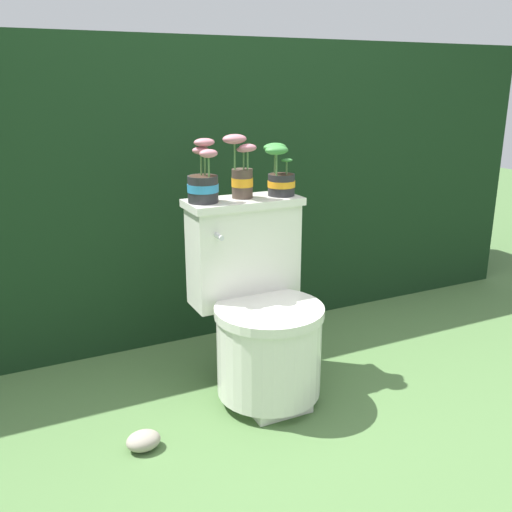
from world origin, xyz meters
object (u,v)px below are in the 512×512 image
potted_plant_middle (280,175)px  garden_stone (143,441)px  toilet (260,315)px  potted_plant_midleft (241,172)px  potted_plant_left (203,182)px

potted_plant_middle → garden_stone: potted_plant_middle is taller
potted_plant_middle → garden_stone: size_ratio=1.75×
toilet → garden_stone: 0.65m
toilet → garden_stone: size_ratio=6.50×
toilet → potted_plant_middle: size_ratio=3.72×
potted_plant_midleft → potted_plant_middle: size_ratio=1.20×
garden_stone → potted_plant_left: bearing=41.5°
potted_plant_left → garden_stone: bearing=-138.5°
toilet → potted_plant_middle: bearing=41.5°
potted_plant_midleft → garden_stone: potted_plant_midleft is taller
toilet → potted_plant_midleft: potted_plant_midleft is taller
potted_plant_midleft → potted_plant_middle: potted_plant_midleft is taller
potted_plant_midleft → potted_plant_middle: (0.16, -0.02, -0.02)m
potted_plant_left → potted_plant_middle: size_ratio=1.15×
potted_plant_midleft → garden_stone: size_ratio=2.10×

